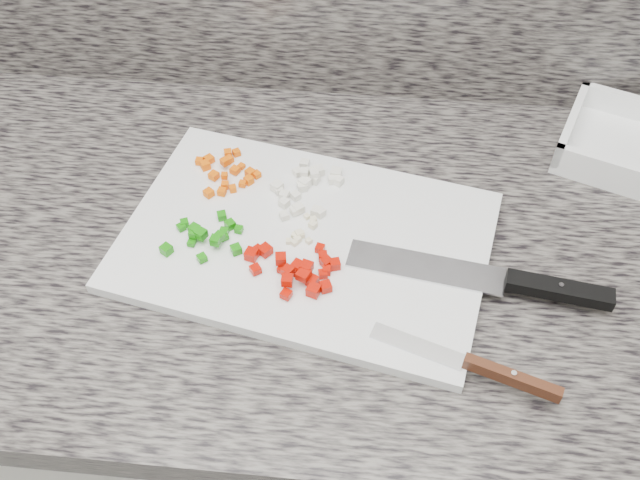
% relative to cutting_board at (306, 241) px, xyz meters
% --- Properties ---
extents(cabinet, '(3.92, 0.62, 0.86)m').
position_rel_cutting_board_xyz_m(cabinet, '(-0.06, 0.02, -0.48)').
color(cabinet, silver).
rests_on(cabinet, ground).
extents(countertop, '(3.96, 0.64, 0.04)m').
position_rel_cutting_board_xyz_m(countertop, '(-0.06, 0.02, -0.03)').
color(countertop, '#625D56').
rests_on(countertop, cabinet).
extents(cutting_board, '(0.50, 0.38, 0.01)m').
position_rel_cutting_board_xyz_m(cutting_board, '(0.00, 0.00, 0.00)').
color(cutting_board, white).
rests_on(cutting_board, countertop).
extents(carrot_pile, '(0.09, 0.10, 0.02)m').
position_rel_cutting_board_xyz_m(carrot_pile, '(-0.12, 0.10, 0.01)').
color(carrot_pile, '#EB5D05').
rests_on(carrot_pile, cutting_board).
extents(onion_pile, '(0.10, 0.11, 0.02)m').
position_rel_cutting_board_xyz_m(onion_pile, '(-0.01, 0.08, 0.01)').
color(onion_pile, white).
rests_on(onion_pile, cutting_board).
extents(green_pepper_pile, '(0.10, 0.08, 0.02)m').
position_rel_cutting_board_xyz_m(green_pepper_pile, '(-0.12, -0.02, 0.02)').
color(green_pepper_pile, '#177C0B').
rests_on(green_pepper_pile, cutting_board).
extents(red_pepper_pile, '(0.12, 0.09, 0.02)m').
position_rel_cutting_board_xyz_m(red_pepper_pile, '(-0.00, -0.06, 0.02)').
color(red_pepper_pile, '#B20E02').
rests_on(red_pepper_pile, cutting_board).
extents(garlic_pile, '(0.04, 0.05, 0.01)m').
position_rel_cutting_board_xyz_m(garlic_pile, '(-0.00, 0.01, 0.01)').
color(garlic_pile, beige).
rests_on(garlic_pile, cutting_board).
extents(chef_knife, '(0.31, 0.08, 0.02)m').
position_rel_cutting_board_xyz_m(chef_knife, '(0.25, -0.05, 0.01)').
color(chef_knife, silver).
rests_on(chef_knife, cutting_board).
extents(paring_knife, '(0.20, 0.08, 0.02)m').
position_rel_cutting_board_xyz_m(paring_knife, '(0.21, -0.17, 0.01)').
color(paring_knife, silver).
rests_on(paring_knife, cutting_board).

